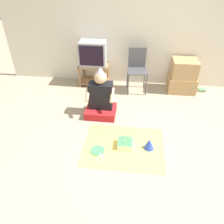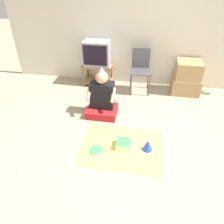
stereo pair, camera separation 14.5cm
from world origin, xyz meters
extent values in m
plane|color=tan|center=(0.00, 0.00, 0.00)|extent=(16.00, 16.00, 0.00)
cube|color=silver|center=(0.00, 2.33, 1.27)|extent=(6.40, 0.06, 2.55)
cube|color=#997047|center=(-1.20, 2.10, 0.45)|extent=(0.64, 0.41, 0.03)
cube|color=#997047|center=(-1.20, 2.10, 0.08)|extent=(0.64, 0.41, 0.02)
cylinder|color=#997047|center=(-1.48, 1.92, 0.23)|extent=(0.04, 0.04, 0.46)
cylinder|color=#997047|center=(-0.91, 1.92, 0.23)|extent=(0.04, 0.04, 0.46)
cylinder|color=#997047|center=(-1.48, 2.27, 0.23)|extent=(0.04, 0.04, 0.46)
cylinder|color=#997047|center=(-0.91, 2.27, 0.23)|extent=(0.04, 0.04, 0.46)
cube|color=#99999E|center=(-1.20, 2.10, 0.72)|extent=(0.56, 0.39, 0.52)
cube|color=black|center=(-1.20, 1.90, 0.74)|extent=(0.50, 0.01, 0.42)
cube|color=#4C4C51|center=(-0.24, 1.88, 0.47)|extent=(0.45, 0.43, 0.02)
cube|color=#4C4C51|center=(-0.26, 2.06, 0.68)|extent=(0.36, 0.06, 0.43)
cylinder|color=#4C4C51|center=(-0.40, 1.69, 0.24)|extent=(0.02, 0.02, 0.47)
cylinder|color=#4C4C51|center=(-0.03, 1.73, 0.24)|extent=(0.02, 0.02, 0.47)
cylinder|color=#4C4C51|center=(-0.44, 2.03, 0.24)|extent=(0.02, 0.02, 0.47)
cylinder|color=#4C4C51|center=(-0.07, 2.07, 0.24)|extent=(0.02, 0.02, 0.47)
cube|color=tan|center=(0.72, 2.03, 0.17)|extent=(0.57, 0.48, 0.33)
cube|color=tan|center=(0.72, 2.03, 0.51)|extent=(0.50, 0.46, 0.36)
cube|color=beige|center=(1.18, 2.05, 0.01)|extent=(0.16, 0.11, 0.02)
cube|color=#60936B|center=(1.19, 2.05, 0.04)|extent=(0.14, 0.14, 0.03)
cube|color=red|center=(-0.85, 0.91, 0.07)|extent=(0.54, 0.46, 0.14)
cube|color=black|center=(-0.85, 0.96, 0.38)|extent=(0.41, 0.23, 0.48)
sphere|color=tan|center=(-0.85, 0.96, 0.72)|extent=(0.22, 0.22, 0.22)
cone|color=silver|center=(-0.85, 0.96, 0.86)|extent=(0.12, 0.12, 0.09)
cylinder|color=tan|center=(-1.06, 0.85, 0.46)|extent=(0.06, 0.25, 0.21)
cylinder|color=tan|center=(-0.64, 0.85, 0.46)|extent=(0.06, 0.25, 0.21)
cube|color=#EAD666|center=(-0.37, 0.12, 0.00)|extent=(1.22, 0.97, 0.01)
cube|color=white|center=(-0.35, 0.13, 0.05)|extent=(0.23, 0.23, 0.10)
cube|color=#4CB266|center=(-0.35, 0.13, 0.11)|extent=(0.22, 0.22, 0.01)
cylinder|color=#66C666|center=(-0.29, 0.12, 0.13)|extent=(0.01, 0.01, 0.07)
sphere|color=#FFCC4C|center=(-0.29, 0.12, 0.17)|extent=(0.01, 0.01, 0.01)
cylinder|color=#66C666|center=(-0.31, 0.18, 0.13)|extent=(0.01, 0.01, 0.07)
sphere|color=#FFCC4C|center=(-0.31, 0.18, 0.17)|extent=(0.01, 0.01, 0.01)
cylinder|color=yellow|center=(-0.35, 0.19, 0.13)|extent=(0.01, 0.01, 0.07)
sphere|color=#FFCC4C|center=(-0.35, 0.19, 0.17)|extent=(0.01, 0.01, 0.01)
cylinder|color=#4C7FE5|center=(-0.39, 0.17, 0.13)|extent=(0.01, 0.01, 0.07)
sphere|color=#FFCC4C|center=(-0.39, 0.17, 0.17)|extent=(0.01, 0.01, 0.01)
cylinder|color=#E58CCC|center=(-0.41, 0.13, 0.13)|extent=(0.01, 0.01, 0.07)
sphere|color=#FFCC4C|center=(-0.41, 0.13, 0.17)|extent=(0.01, 0.01, 0.01)
cylinder|color=#4C7FE5|center=(-0.39, 0.08, 0.13)|extent=(0.01, 0.01, 0.07)
sphere|color=#FFCC4C|center=(-0.39, 0.08, 0.17)|extent=(0.01, 0.01, 0.01)
cylinder|color=#E58CCC|center=(-0.35, 0.07, 0.13)|extent=(0.01, 0.01, 0.07)
sphere|color=#FFCC4C|center=(-0.35, 0.07, 0.17)|extent=(0.01, 0.01, 0.01)
cylinder|color=#66C666|center=(-0.31, 0.08, 0.13)|extent=(0.01, 0.01, 0.07)
sphere|color=#FFCC4C|center=(-0.31, 0.08, 0.17)|extent=(0.01, 0.01, 0.01)
cone|color=blue|center=(0.01, 0.13, 0.09)|extent=(0.16, 0.16, 0.17)
cylinder|color=#4CB266|center=(-0.75, -0.02, 0.01)|extent=(0.22, 0.22, 0.01)
ellipsoid|color=white|center=(-0.70, -0.10, 0.01)|extent=(0.04, 0.05, 0.01)
cube|color=white|center=(-0.72, -0.17, 0.01)|extent=(0.04, 0.10, 0.01)
ellipsoid|color=white|center=(-0.66, -0.13, 0.01)|extent=(0.04, 0.05, 0.01)
cube|color=white|center=(-0.65, -0.20, 0.01)|extent=(0.04, 0.10, 0.01)
camera|label=1|loc=(-0.26, -2.33, 2.34)|focal=35.00mm
camera|label=2|loc=(-0.11, -2.31, 2.34)|focal=35.00mm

